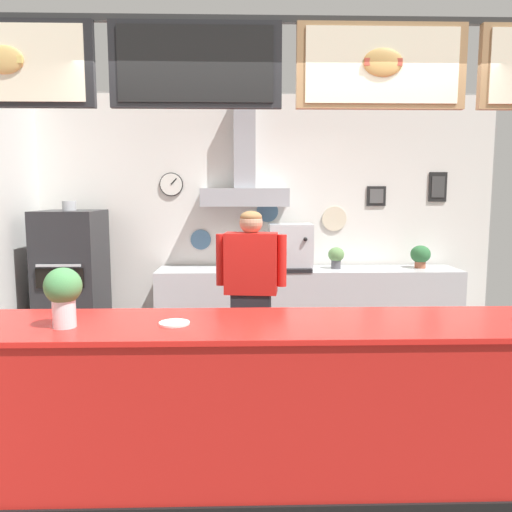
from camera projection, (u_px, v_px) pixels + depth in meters
ground_plane at (282, 441)px, 3.54m from camera, size 6.36×6.36×0.00m
back_wall_assembly at (266, 212)px, 5.68m from camera, size 5.30×2.93×2.87m
service_counter at (290, 405)px, 2.94m from camera, size 4.11×0.73×1.00m
back_prep_counter at (308, 309)px, 5.61m from camera, size 3.33×0.58×0.91m
pizza_oven at (73, 284)px, 5.32m from camera, size 0.62×0.75×1.66m
shop_worker at (251, 299)px, 4.24m from camera, size 0.59×0.27×1.59m
espresso_machine at (290, 247)px, 5.49m from camera, size 0.47×0.46×0.50m
potted_sage at (420, 255)px, 5.60m from camera, size 0.22×0.22×0.25m
potted_thyme at (256, 255)px, 5.55m from camera, size 0.22×0.22×0.27m
potted_rosemary at (336, 256)px, 5.56m from camera, size 0.18×0.18×0.24m
condiment_plate at (174, 323)px, 2.83m from camera, size 0.17×0.17×0.01m
basil_vase at (63, 294)px, 2.74m from camera, size 0.20×0.20×0.33m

